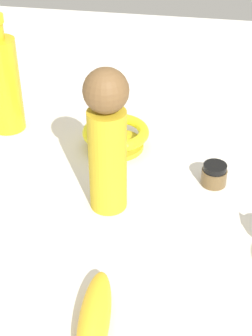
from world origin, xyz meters
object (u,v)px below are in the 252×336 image
(bowl, at_px, (116,135))
(banana, at_px, (94,319))
(nail_polish_jar, at_px, (214,174))
(person_figure_adult, at_px, (107,139))
(bottle_tall, at_px, (3,82))

(bowl, distance_m, banana, 0.45)
(nail_polish_jar, bearing_deg, person_figure_adult, -151.70)
(banana, distance_m, nail_polish_jar, 0.38)
(person_figure_adult, height_order, bottle_tall, person_figure_adult)
(banana, bearing_deg, nail_polish_jar, 152.85)
(person_figure_adult, height_order, nail_polish_jar, person_figure_adult)
(bowl, relative_size, nail_polish_jar, 2.89)
(bottle_tall, bearing_deg, banana, -57.62)
(bowl, relative_size, bottle_tall, 0.54)
(banana, distance_m, person_figure_adult, 0.29)
(banana, height_order, bottle_tall, bottle_tall)
(nail_polish_jar, relative_size, bottle_tall, 0.19)
(bowl, bearing_deg, nail_polish_jar, -24.12)
(person_figure_adult, xyz_separation_m, nail_polish_jar, (0.18, 0.10, -0.11))
(person_figure_adult, bearing_deg, bottle_tall, 140.50)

